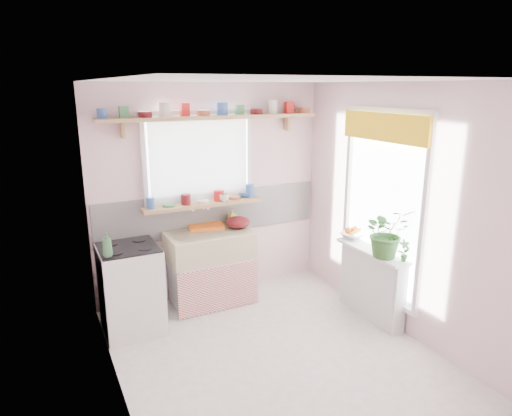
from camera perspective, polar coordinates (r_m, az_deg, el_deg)
name	(u,v)px	position (r m, az deg, el deg)	size (l,w,h in m)	color
room	(292,188)	(5.01, 4.47, 2.46)	(3.20, 3.20, 3.20)	white
sink_unit	(210,267)	(5.33, -5.75, -7.38)	(0.95, 0.65, 1.11)	white
cooker	(131,289)	(4.88, -15.35, -9.71)	(0.58, 0.58, 0.93)	white
radiator_ledge	(371,282)	(5.16, 14.23, -8.97)	(0.22, 0.95, 0.78)	white
windowsill	(203,204)	(5.27, -6.66, 0.47)	(1.40, 0.22, 0.04)	tan
pine_shelf	(213,117)	(5.16, -5.36, 11.22)	(2.52, 0.24, 0.04)	tan
shelf_crockery	(209,111)	(5.14, -5.84, 12.02)	(2.47, 0.11, 0.12)	#3359A5
sill_crockery	(201,198)	(5.25, -6.87, 1.24)	(1.35, 0.11, 0.12)	#3359A5
dish_tray	(206,226)	(5.38, -6.30, -2.23)	(0.40, 0.30, 0.04)	orange
colander	(238,222)	(5.34, -2.26, -1.78)	(0.29, 0.29, 0.13)	#5B0F14
jade_plant	(387,232)	(4.76, 16.06, -2.95)	(0.47, 0.41, 0.52)	#326729
fruit_bowl	(353,235)	(5.32, 12.00, -3.37)	(0.26, 0.26, 0.06)	silver
herb_pot	(404,251)	(4.73, 18.04, -5.09)	(0.12, 0.08, 0.23)	#366227
soap_bottle_sink	(232,216)	(5.48, -2.98, -1.05)	(0.08, 0.09, 0.18)	#F2EF6B
sill_cup	(224,198)	(5.29, -4.00, 1.30)	(0.12, 0.12, 0.09)	silver
sill_bowl	(245,194)	(5.52, -1.37, 1.76)	(0.19, 0.19, 0.06)	#315F9F
shelf_vase	(291,107)	(5.66, 4.45, 12.48)	(0.13, 0.13, 0.14)	#9D4330
cooker_bottle	(107,244)	(4.46, -18.12, -4.35)	(0.09, 0.09, 0.24)	#387141
fruit	(353,230)	(5.31, 12.05, -2.74)	(0.20, 0.14, 0.10)	#FF5E15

